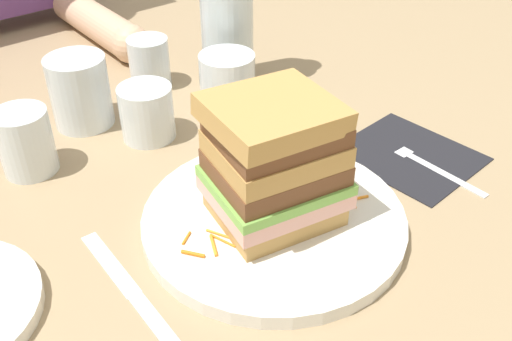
# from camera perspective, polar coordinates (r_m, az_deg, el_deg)

# --- Properties ---
(ground_plane) EXTENTS (3.00, 3.00, 0.00)m
(ground_plane) POSITION_cam_1_polar(r_m,az_deg,el_deg) (0.64, 1.23, -5.01)
(ground_plane) COLOR #9E8460
(main_plate) EXTENTS (0.28, 0.28, 0.02)m
(main_plate) POSITION_cam_1_polar(r_m,az_deg,el_deg) (0.63, 1.74, -4.84)
(main_plate) COLOR white
(main_plate) RESTS_ON ground_plane
(sandwich) EXTENTS (0.15, 0.13, 0.14)m
(sandwich) POSITION_cam_1_polar(r_m,az_deg,el_deg) (0.58, 1.82, 0.77)
(sandwich) COLOR tan
(sandwich) RESTS_ON main_plate
(carrot_shred_0) EXTENTS (0.01, 0.03, 0.00)m
(carrot_shred_0) POSITION_cam_1_polar(r_m,az_deg,el_deg) (0.59, -3.27, -6.83)
(carrot_shred_0) COLOR orange
(carrot_shred_0) RESTS_ON main_plate
(carrot_shred_1) EXTENTS (0.02, 0.02, 0.00)m
(carrot_shred_1) POSITION_cam_1_polar(r_m,az_deg,el_deg) (0.58, -6.15, -8.06)
(carrot_shred_1) COLOR orange
(carrot_shred_1) RESTS_ON main_plate
(carrot_shred_2) EXTENTS (0.02, 0.03, 0.00)m
(carrot_shred_2) POSITION_cam_1_polar(r_m,az_deg,el_deg) (0.58, -4.14, -7.31)
(carrot_shred_2) COLOR orange
(carrot_shred_2) RESTS_ON main_plate
(carrot_shred_3) EXTENTS (0.02, 0.03, 0.00)m
(carrot_shred_3) POSITION_cam_1_polar(r_m,az_deg,el_deg) (0.60, -3.59, -6.16)
(carrot_shred_3) COLOR orange
(carrot_shred_3) RESTS_ON main_plate
(carrot_shred_4) EXTENTS (0.02, 0.01, 0.00)m
(carrot_shred_4) POSITION_cam_1_polar(r_m,az_deg,el_deg) (0.59, -6.79, -6.55)
(carrot_shred_4) COLOR orange
(carrot_shred_4) RESTS_ON main_plate
(carrot_shred_5) EXTENTS (0.01, 0.03, 0.00)m
(carrot_shred_5) POSITION_cam_1_polar(r_m,az_deg,el_deg) (0.64, 8.23, -2.91)
(carrot_shred_5) COLOR orange
(carrot_shred_5) RESTS_ON main_plate
(carrot_shred_6) EXTENTS (0.03, 0.01, 0.00)m
(carrot_shred_6) POSITION_cam_1_polar(r_m,az_deg,el_deg) (0.67, 7.71, -0.76)
(carrot_shred_6) COLOR orange
(carrot_shred_6) RESTS_ON main_plate
(carrot_shred_7) EXTENTS (0.03, 0.01, 0.00)m
(carrot_shred_7) POSITION_cam_1_polar(r_m,az_deg,el_deg) (0.67, 8.52, -0.93)
(carrot_shred_7) COLOR orange
(carrot_shred_7) RESTS_ON main_plate
(carrot_shred_8) EXTENTS (0.03, 0.01, 0.00)m
(carrot_shred_8) POSITION_cam_1_polar(r_m,az_deg,el_deg) (0.65, 9.72, -2.71)
(carrot_shred_8) COLOR orange
(carrot_shred_8) RESTS_ON main_plate
(carrot_shred_9) EXTENTS (0.02, 0.01, 0.00)m
(carrot_shred_9) POSITION_cam_1_polar(r_m,az_deg,el_deg) (0.65, 7.51, -1.98)
(carrot_shred_9) COLOR orange
(carrot_shred_9) RESTS_ON main_plate
(carrot_shred_10) EXTENTS (0.01, 0.02, 0.00)m
(carrot_shred_10) POSITION_cam_1_polar(r_m,az_deg,el_deg) (0.64, 6.54, -2.71)
(carrot_shred_10) COLOR orange
(carrot_shred_10) RESTS_ON main_plate
(carrot_shred_11) EXTENTS (0.01, 0.02, 0.00)m
(carrot_shred_11) POSITION_cam_1_polar(r_m,az_deg,el_deg) (0.64, 9.30, -3.01)
(carrot_shred_11) COLOR orange
(carrot_shred_11) RESTS_ON main_plate
(carrot_shred_12) EXTENTS (0.02, 0.01, 0.00)m
(carrot_shred_12) POSITION_cam_1_polar(r_m,az_deg,el_deg) (0.66, 8.69, -1.56)
(carrot_shred_12) COLOR orange
(carrot_shred_12) RESTS_ON main_plate
(carrot_shred_13) EXTENTS (0.02, 0.03, 0.00)m
(carrot_shred_13) POSITION_cam_1_polar(r_m,az_deg,el_deg) (0.65, 8.33, -2.40)
(carrot_shred_13) COLOR orange
(carrot_shred_13) RESTS_ON main_plate
(napkin_dark) EXTENTS (0.15, 0.17, 0.00)m
(napkin_dark) POSITION_cam_1_polar(r_m,az_deg,el_deg) (0.76, 14.68, 1.49)
(napkin_dark) COLOR black
(napkin_dark) RESTS_ON ground_plane
(fork) EXTENTS (0.02, 0.17, 0.00)m
(fork) POSITION_cam_1_polar(r_m,az_deg,el_deg) (0.75, 16.05, 0.94)
(fork) COLOR silver
(fork) RESTS_ON napkin_dark
(knife) EXTENTS (0.02, 0.20, 0.00)m
(knife) POSITION_cam_1_polar(r_m,az_deg,el_deg) (0.57, -11.66, -11.86)
(knife) COLOR silver
(knife) RESTS_ON ground_plane
(juice_glass) EXTENTS (0.08, 0.08, 0.09)m
(juice_glass) POSITION_cam_1_polar(r_m,az_deg,el_deg) (0.81, -2.78, 7.91)
(juice_glass) COLOR white
(juice_glass) RESTS_ON ground_plane
(empty_tumbler_0) EXTENTS (0.08, 0.08, 0.10)m
(empty_tumbler_0) POSITION_cam_1_polar(r_m,az_deg,el_deg) (0.81, -16.77, 7.39)
(empty_tumbler_0) COLOR silver
(empty_tumbler_0) RESTS_ON ground_plane
(empty_tumbler_1) EXTENTS (0.07, 0.07, 0.07)m
(empty_tumbler_1) POSITION_cam_1_polar(r_m,az_deg,el_deg) (0.77, -10.58, 5.58)
(empty_tumbler_1) COLOR silver
(empty_tumbler_1) RESTS_ON ground_plane
(empty_tumbler_2) EXTENTS (0.06, 0.06, 0.07)m
(empty_tumbler_2) POSITION_cam_1_polar(r_m,az_deg,el_deg) (0.90, -10.34, 10.31)
(empty_tumbler_2) COLOR silver
(empty_tumbler_2) RESTS_ON ground_plane
(empty_tumbler_3) EXTENTS (0.06, 0.06, 0.08)m
(empty_tumbler_3) POSITION_cam_1_polar(r_m,az_deg,el_deg) (0.74, -21.54, 2.62)
(empty_tumbler_3) COLOR silver
(empty_tumbler_3) RESTS_ON ground_plane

